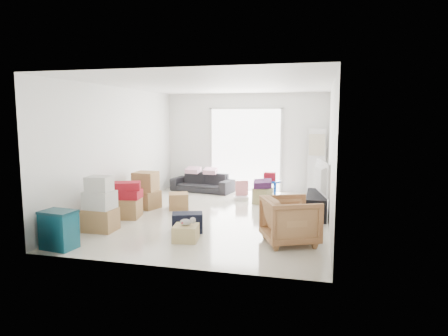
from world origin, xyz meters
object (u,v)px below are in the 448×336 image
(tv_console, at_px, (317,205))
(storage_bins, at_px, (59,230))
(kids_table, at_px, (270,180))
(television, at_px, (317,190))
(sofa, at_px, (202,179))
(wood_crate, at_px, (186,233))
(ac_tower, at_px, (317,163))
(armchair, at_px, (290,218))
(ottoman, at_px, (263,196))

(tv_console, height_order, storage_bins, storage_bins)
(kids_table, bearing_deg, television, -50.49)
(television, distance_m, sofa, 3.72)
(kids_table, bearing_deg, storage_bins, -120.75)
(kids_table, distance_m, wood_crate, 3.86)
(ac_tower, distance_m, armchair, 4.23)
(tv_console, bearing_deg, kids_table, 129.51)
(tv_console, bearing_deg, ac_tower, 91.32)
(tv_console, xyz_separation_m, ottoman, (-1.27, 0.86, -0.04))
(armchair, height_order, wood_crate, armchair)
(kids_table, bearing_deg, ac_tower, 33.37)
(armchair, bearing_deg, tv_console, -34.16)
(armchair, xyz_separation_m, wood_crate, (-1.70, -0.28, -0.29))
(television, distance_m, storage_bins, 5.02)
(ac_tower, xyz_separation_m, television, (0.05, -2.17, -0.34))
(storage_bins, bearing_deg, ac_tower, 54.11)
(ottoman, bearing_deg, kids_table, 80.97)
(sofa, bearing_deg, storage_bins, -87.36)
(armchair, relative_size, kids_table, 1.25)
(ac_tower, bearing_deg, television, -88.68)
(tv_console, relative_size, storage_bins, 2.26)
(ac_tower, relative_size, kids_table, 2.60)
(storage_bins, bearing_deg, ottoman, 56.70)
(storage_bins, height_order, wood_crate, storage_bins)
(ac_tower, height_order, television, ac_tower)
(wood_crate, bearing_deg, television, 47.70)
(armchair, xyz_separation_m, storage_bins, (-3.50, -1.13, -0.11))
(tv_console, xyz_separation_m, sofa, (-3.12, 2.02, 0.11))
(sofa, distance_m, kids_table, 2.04)
(tv_console, relative_size, armchair, 1.64)
(ottoman, bearing_deg, sofa, 147.94)
(sofa, distance_m, armchair, 4.88)
(armchair, bearing_deg, ac_tower, -27.84)
(sofa, height_order, wood_crate, sofa)
(sofa, bearing_deg, television, -21.66)
(tv_console, bearing_deg, ottoman, 145.89)
(sofa, relative_size, wood_crate, 4.29)
(armchair, bearing_deg, kids_table, -10.39)
(television, bearing_deg, ac_tower, -10.33)
(tv_console, height_order, wood_crate, tv_console)
(ac_tower, distance_m, wood_crate, 4.97)
(ottoman, bearing_deg, armchair, -73.20)
(television, bearing_deg, kids_table, 27.86)
(ac_tower, bearing_deg, storage_bins, -125.89)
(television, xyz_separation_m, storage_bins, (-3.90, -3.15, -0.23))
(kids_table, bearing_deg, tv_console, -50.49)
(ac_tower, xyz_separation_m, storage_bins, (-3.85, -5.32, -0.57))
(television, height_order, kids_table, kids_table)
(television, bearing_deg, tv_console, 168.35)
(tv_console, distance_m, armchair, 2.07)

